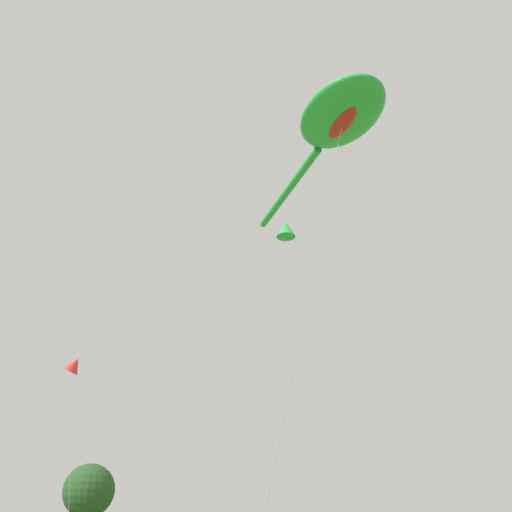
% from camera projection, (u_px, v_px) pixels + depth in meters
% --- Properties ---
extents(big_show_kite, '(4.86, 9.03, 14.36)m').
position_uv_depth(big_show_kite, '(338.00, 120.00, 18.66)').
color(big_show_kite, green).
rests_on(big_show_kite, ground).
extents(small_kite_triangle_green, '(1.46, 2.65, 11.36)m').
position_uv_depth(small_kite_triangle_green, '(74.00, 365.00, 33.52)').
color(small_kite_triangle_green, red).
rests_on(small_kite_triangle_green, ground).
extents(small_kite_streamer_purple, '(1.74, 2.46, 16.93)m').
position_uv_depth(small_kite_streamer_purple, '(286.00, 230.00, 30.55)').
color(small_kite_streamer_purple, green).
rests_on(small_kite_streamer_purple, ground).
extents(tree_pine_center, '(4.42, 4.42, 7.56)m').
position_uv_depth(tree_pine_center, '(89.00, 491.00, 49.45)').
color(tree_pine_center, '#513823').
rests_on(tree_pine_center, ground).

